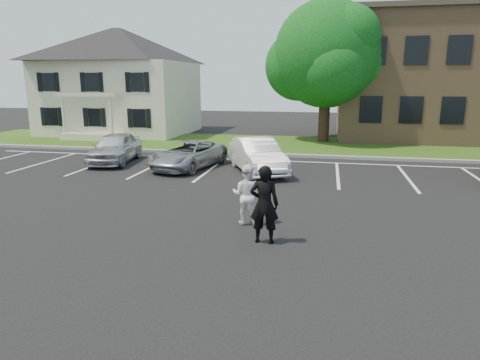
# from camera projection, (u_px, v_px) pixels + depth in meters

# --- Properties ---
(ground_plane) EXTENTS (90.00, 90.00, 0.00)m
(ground_plane) POSITION_uv_depth(u_px,v_px,m) (232.00, 236.00, 11.05)
(ground_plane) COLOR black
(ground_plane) RESTS_ON ground
(curb) EXTENTS (40.00, 0.30, 0.15)m
(curb) POSITION_uv_depth(u_px,v_px,m) (282.00, 155.00, 22.48)
(curb) COLOR gray
(curb) RESTS_ON ground
(grass_strip) EXTENTS (44.00, 8.00, 0.08)m
(grass_strip) POSITION_uv_depth(u_px,v_px,m) (289.00, 145.00, 26.30)
(grass_strip) COLOR #21410B
(grass_strip) RESTS_ON ground
(stall_lines) EXTENTS (34.00, 5.36, 0.01)m
(stall_lines) POSITION_uv_depth(u_px,v_px,m) (306.00, 169.00, 19.32)
(stall_lines) COLOR silver
(stall_lines) RESTS_ON ground
(house) EXTENTS (10.30, 9.22, 7.60)m
(house) POSITION_uv_depth(u_px,v_px,m) (120.00, 81.00, 31.78)
(house) COLOR beige
(house) RESTS_ON ground
(tree) EXTENTS (7.80, 7.20, 8.80)m
(tree) POSITION_uv_depth(u_px,v_px,m) (328.00, 57.00, 26.59)
(tree) COLOR black
(tree) RESTS_ON ground
(man_black_suit) EXTENTS (0.73, 0.50, 1.95)m
(man_black_suit) POSITION_uv_depth(u_px,v_px,m) (264.00, 204.00, 10.39)
(man_black_suit) COLOR black
(man_black_suit) RESTS_ON ground
(man_white_shirt) EXTENTS (0.86, 0.69, 1.68)m
(man_white_shirt) POSITION_uv_depth(u_px,v_px,m) (247.00, 195.00, 11.80)
(man_white_shirt) COLOR white
(man_white_shirt) RESTS_ON ground
(car_silver_west) EXTENTS (2.31, 4.46, 1.45)m
(car_silver_west) POSITION_uv_depth(u_px,v_px,m) (115.00, 148.00, 20.77)
(car_silver_west) COLOR #BBBCC1
(car_silver_west) RESTS_ON ground
(car_silver_minivan) EXTENTS (3.04, 4.76, 1.22)m
(car_silver_minivan) POSITION_uv_depth(u_px,v_px,m) (189.00, 155.00, 19.48)
(car_silver_minivan) COLOR #9A9CA1
(car_silver_minivan) RESTS_ON ground
(car_white_sedan) EXTENTS (3.34, 4.70, 1.47)m
(car_white_sedan) POSITION_uv_depth(u_px,v_px,m) (257.00, 155.00, 18.55)
(car_white_sedan) COLOR white
(car_white_sedan) RESTS_ON ground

